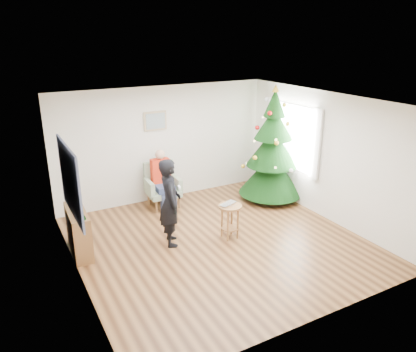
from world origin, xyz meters
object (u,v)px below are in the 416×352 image
stool (230,221)px  armchair (162,191)px  christmas_tree (272,149)px  standing_man (170,202)px  console (79,232)px

stool → armchair: bearing=104.8°
christmas_tree → standing_man: 3.05m
armchair → christmas_tree: bearing=-15.4°
console → stool: bearing=-14.6°
stool → standing_man: size_ratio=0.41×
christmas_tree → armchair: bearing=161.4°
christmas_tree → console: (-4.45, -0.40, -0.79)m
christmas_tree → console: size_ratio=2.63×
standing_man → console: 1.67m
christmas_tree → armchair: size_ratio=2.68×
armchair → standing_man: size_ratio=0.61×
christmas_tree → console: bearing=-174.9°
armchair → console: armchair is taller
console → christmas_tree: bearing=7.7°
standing_man → armchair: bearing=-2.4°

